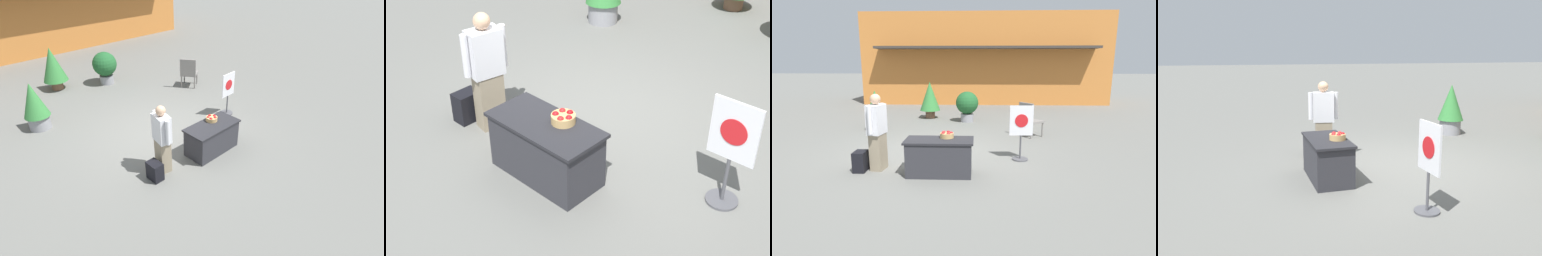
{
  "view_description": "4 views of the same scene",
  "coord_description": "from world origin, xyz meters",
  "views": [
    {
      "loc": [
        -4.17,
        -5.47,
        4.27
      ],
      "look_at": [
        -0.03,
        -1.19,
        0.69
      ],
      "focal_mm": 28.0,
      "sensor_mm": 36.0,
      "label": 1
    },
    {
      "loc": [
        4.04,
        -4.83,
        3.92
      ],
      "look_at": [
        0.6,
        -1.17,
        0.62
      ],
      "focal_mm": 50.0,
      "sensor_mm": 36.0,
      "label": 2
    },
    {
      "loc": [
        1.08,
        -7.14,
        2.18
      ],
      "look_at": [
        0.86,
        -1.41,
        0.94
      ],
      "focal_mm": 28.0,
      "sensor_mm": 36.0,
      "label": 3
    },
    {
      "loc": [
        6.43,
        -2.87,
        2.17
      ],
      "look_at": [
        0.76,
        -1.16,
        0.96
      ],
      "focal_mm": 35.0,
      "sensor_mm": 36.0,
      "label": 4
    }
  ],
  "objects": [
    {
      "name": "ground_plane",
      "position": [
        0.0,
        0.0,
        0.0
      ],
      "size": [
        120.0,
        120.0,
        0.0
      ],
      "primitive_type": "plane",
      "color": "slate"
    },
    {
      "name": "display_table",
      "position": [
        0.37,
        -1.45,
        0.36
      ],
      "size": [
        1.35,
        0.66,
        0.72
      ],
      "color": "#2D2D33",
      "rests_on": "ground_plane"
    },
    {
      "name": "apple_basket",
      "position": [
        0.51,
        -1.31,
        0.78
      ],
      "size": [
        0.28,
        0.28,
        0.13
      ],
      "color": "tan",
      "rests_on": "display_table"
    },
    {
      "name": "person_visitor",
      "position": [
        -0.94,
        -1.22,
        0.8
      ],
      "size": [
        0.33,
        0.6,
        1.59
      ],
      "rotation": [
        0.0,
        0.0,
        -0.18
      ],
      "color": "gray",
      "rests_on": "ground_plane"
    },
    {
      "name": "backpack",
      "position": [
        -1.28,
        -1.34,
        0.21
      ],
      "size": [
        0.24,
        0.34,
        0.42
      ],
      "color": "black",
      "rests_on": "ground_plane"
    },
    {
      "name": "poster_board",
      "position": [
        2.12,
        -0.47,
        0.67
      ],
      "size": [
        0.53,
        0.36,
        1.26
      ],
      "rotation": [
        0.0,
        0.0,
        -1.53
      ],
      "color": "#4C4C51",
      "rests_on": "ground_plane"
    }
  ]
}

